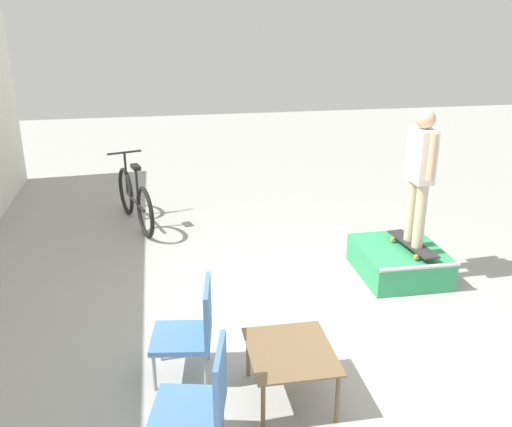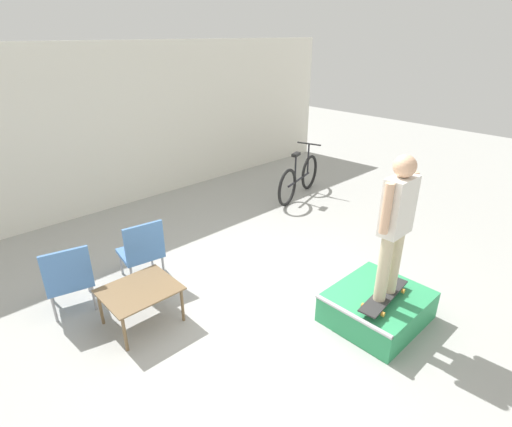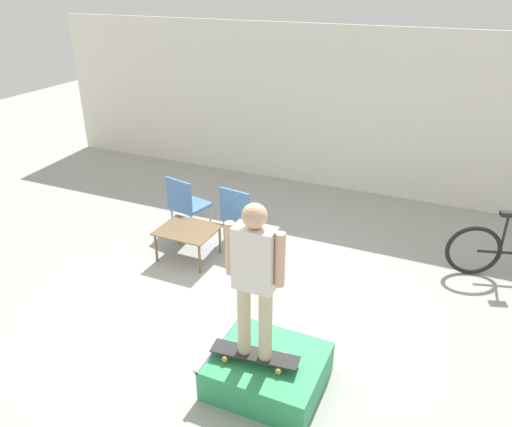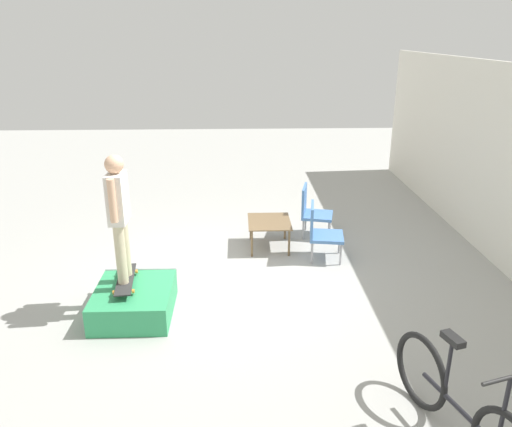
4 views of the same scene
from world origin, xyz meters
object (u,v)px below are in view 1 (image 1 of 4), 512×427
Objects in this scene: patio_chair_right at (192,328)px; coffee_table at (291,356)px; patio_chair_left at (201,399)px; person_skater at (421,167)px; skate_ramp_box at (399,261)px; skateboard_on_ramp at (413,244)px; bicycle at (135,200)px.

coffee_table is at bearing 67.47° from patio_chair_right.
patio_chair_left is (-0.50, 0.78, 0.07)m from coffee_table.
patio_chair_left is at bearing 8.15° from patio_chair_right.
person_skater is 1.79× the size of patio_chair_right.
patio_chair_left is at bearing 122.61° from coffee_table.
skateboard_on_ramp is at bearing -130.63° from skate_ramp_box.
skateboard_on_ramp is 0.99× the size of patio_chair_right.
bicycle is (2.37, 3.32, -1.00)m from person_skater.
bicycle is (4.32, 1.37, -0.02)m from coffee_table.
coffee_table is 4.53m from bicycle.
patio_chair_left is at bearing 131.72° from person_skater.
skateboard_on_ramp reaches higher than skate_ramp_box.
coffee_table is 0.93m from patio_chair_left.
patio_chair_right is 0.51× the size of bicycle.
skate_ramp_box is at bearing 146.85° from patio_chair_left.
patio_chair_left is (-2.45, 2.74, -0.91)m from person_skater.
coffee_table reaches higher than skateboard_on_ramp.
person_skater is 0.91× the size of bicycle.
coffee_table is at bearing -178.89° from bicycle.
person_skater reaches higher than skate_ramp_box.
patio_chair_right is at bearing 118.37° from person_skater.
skate_ramp_box is 2.76m from coffee_table.
bicycle is at bearing 54.44° from person_skater.
bicycle reaches higher than patio_chair_right.
skateboard_on_ramp is at bearing -45.18° from coffee_table.
bicycle is at bearing 54.66° from skate_ramp_box.
skate_ramp_box is 0.70× the size of person_skater.
skate_ramp_box is at bearing -42.23° from coffee_table.
patio_chair_left is (-2.45, 2.74, 0.04)m from skateboard_on_ramp.
bicycle is (2.28, 3.22, 0.21)m from skate_ramp_box.
skateboard_on_ramp is 3.68m from patio_chair_left.
bicycle reaches higher than skate_ramp_box.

